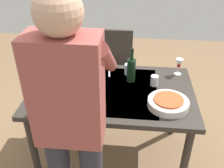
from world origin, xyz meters
TOP-DOWN VIEW (x-y plane):
  - ground_plane at (0.00, 0.00)m, footprint 6.00×6.00m
  - dining_table at (0.00, 0.00)m, footprint 1.32×0.85m
  - chair_near at (0.06, -0.81)m, footprint 0.40×0.40m
  - person_server at (0.15, 0.69)m, footprint 0.42×0.61m
  - wine_bottle at (-0.15, -0.15)m, footprint 0.07×0.07m
  - wine_glass_left at (-0.56, -0.30)m, footprint 0.07×0.07m
  - water_cup_near_left at (-0.34, -0.10)m, footprint 0.06×0.06m
  - water_cup_near_right at (-0.12, -0.27)m, footprint 0.07×0.07m
  - serving_bowl_pasta at (-0.43, 0.19)m, footprint 0.30×0.30m
  - dinner_plate_near at (0.41, -0.19)m, footprint 0.23×0.23m
  - table_knife at (0.05, -0.29)m, footprint 0.04×0.20m

SIDE VIEW (x-z plane):
  - ground_plane at x=0.00m, z-range 0.00..0.00m
  - chair_near at x=0.06m, z-range 0.07..0.98m
  - dining_table at x=0.00m, z-range 0.29..1.03m
  - table_knife at x=0.05m, z-range 0.75..0.75m
  - dinner_plate_near at x=0.41m, z-range 0.75..0.76m
  - serving_bowl_pasta at x=-0.43m, z-range 0.75..0.81m
  - water_cup_near_left at x=-0.34m, z-range 0.75..0.83m
  - water_cup_near_right at x=-0.12m, z-range 0.75..0.84m
  - wine_glass_left at x=-0.56m, z-range 0.78..0.93m
  - wine_bottle at x=-0.15m, z-range 0.71..1.00m
  - person_server at x=0.15m, z-range 0.12..1.81m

